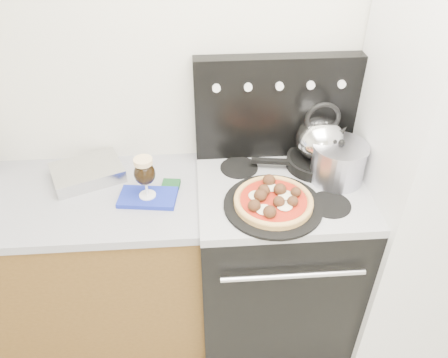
{
  "coord_description": "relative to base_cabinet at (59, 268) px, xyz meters",
  "views": [
    {
      "loc": [
        -0.3,
        -0.36,
        2.13
      ],
      "look_at": [
        -0.19,
        1.05,
        1.06
      ],
      "focal_mm": 35.0,
      "sensor_mm": 36.0,
      "label": 1
    }
  ],
  "objects": [
    {
      "name": "room_shell",
      "position": [
        1.02,
        -0.91,
        0.82
      ],
      "size": [
        3.52,
        3.01,
        2.52
      ],
      "color": "beige",
      "rests_on": "ground"
    },
    {
      "name": "base_cabinet",
      "position": [
        0.0,
        0.0,
        0.0
      ],
      "size": [
        1.45,
        0.6,
        0.86
      ],
      "primitive_type": "cube",
      "color": "brown",
      "rests_on": "ground"
    },
    {
      "name": "countertop",
      "position": [
        0.0,
        0.0,
        0.45
      ],
      "size": [
        1.48,
        0.63,
        0.04
      ],
      "primitive_type": "cube",
      "color": "#9A9BA5",
      "rests_on": "base_cabinet"
    },
    {
      "name": "stove_body",
      "position": [
        1.1,
        -0.02,
        0.01
      ],
      "size": [
        0.76,
        0.65,
        0.88
      ],
      "primitive_type": "cube",
      "color": "black",
      "rests_on": "ground"
    },
    {
      "name": "cooktop",
      "position": [
        1.1,
        -0.02,
        0.47
      ],
      "size": [
        0.76,
        0.65,
        0.04
      ],
      "primitive_type": "cube",
      "color": "#ADADB2",
      "rests_on": "stove_body"
    },
    {
      "name": "backguard",
      "position": [
        1.1,
        0.25,
        0.74
      ],
      "size": [
        0.76,
        0.08,
        0.5
      ],
      "primitive_type": "cube",
      "color": "black",
      "rests_on": "cooktop"
    },
    {
      "name": "fridge",
      "position": [
        1.8,
        -0.05,
        0.52
      ],
      "size": [
        0.64,
        0.68,
        1.9
      ],
      "primitive_type": "cube",
      "color": "silver",
      "rests_on": "ground"
    },
    {
      "name": "foil_sheet",
      "position": [
        0.21,
        0.13,
        0.5
      ],
      "size": [
        0.37,
        0.33,
        0.06
      ],
      "primitive_type": "cube",
      "rotation": [
        0.0,
        0.0,
        0.39
      ],
      "color": "silver",
      "rests_on": "countertop"
    },
    {
      "name": "oven_mitt",
      "position": [
        0.5,
        -0.06,
        0.48
      ],
      "size": [
        0.27,
        0.18,
        0.02
      ],
      "primitive_type": "cube",
      "rotation": [
        0.0,
        0.0,
        -0.14
      ],
      "color": "#1928A4",
      "rests_on": "countertop"
    },
    {
      "name": "beer_glass",
      "position": [
        0.5,
        -0.06,
        0.59
      ],
      "size": [
        0.11,
        0.11,
        0.2
      ],
      "primitive_type": null,
      "rotation": [
        0.0,
        0.0,
        -0.21
      ],
      "color": "black",
      "rests_on": "oven_mitt"
    },
    {
      "name": "pizza_pan",
      "position": [
        1.04,
        -0.17,
        0.5
      ],
      "size": [
        0.52,
        0.52,
        0.01
      ],
      "primitive_type": "cylinder",
      "rotation": [
        0.0,
        0.0,
        0.28
      ],
      "color": "black",
      "rests_on": "cooktop"
    },
    {
      "name": "pizza",
      "position": [
        1.04,
        -0.17,
        0.53
      ],
      "size": [
        0.37,
        0.37,
        0.05
      ],
      "primitive_type": null,
      "rotation": [
        0.0,
        0.0,
        0.11
      ],
      "color": "gold",
      "rests_on": "pizza_pan"
    },
    {
      "name": "skillet",
      "position": [
        1.29,
        0.11,
        0.52
      ],
      "size": [
        0.32,
        0.32,
        0.05
      ],
      "primitive_type": "cylinder",
      "rotation": [
        0.0,
        0.0,
        -0.16
      ],
      "color": "black",
      "rests_on": "cooktop"
    },
    {
      "name": "tea_kettle",
      "position": [
        1.29,
        0.11,
        0.66
      ],
      "size": [
        0.23,
        0.23,
        0.24
      ],
      "primitive_type": null,
      "rotation": [
        0.0,
        0.0,
        -0.07
      ],
      "color": "silver",
      "rests_on": "skillet"
    },
    {
      "name": "stock_pot",
      "position": [
        1.36,
        0.01,
        0.58
      ],
      "size": [
        0.26,
        0.26,
        0.17
      ],
      "primitive_type": "cylinder",
      "rotation": [
        0.0,
        0.0,
        -0.11
      ],
      "color": "#B3B2C1",
      "rests_on": "cooktop"
    }
  ]
}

